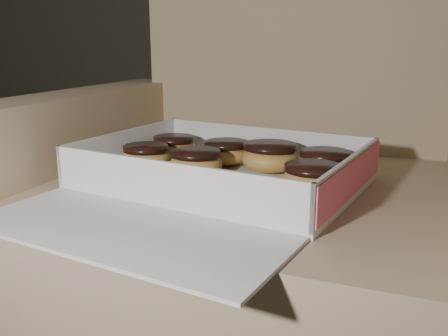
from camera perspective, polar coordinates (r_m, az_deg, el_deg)
name	(u,v)px	position (r m, az deg, el deg)	size (l,w,h in m)	color
armchair	(262,231)	(0.97, 4.38, -7.24)	(0.88, 0.74, 0.92)	tan
bakery_box	(212,183)	(0.81, -1.40, -1.69)	(0.50, 0.56, 0.07)	silver
donut_a	(196,162)	(0.86, -3.24, 0.65)	(0.09, 0.09, 0.05)	#C39444
donut_b	(146,156)	(0.92, -8.90, 1.34)	(0.09, 0.09, 0.04)	#C39444
donut_c	(312,178)	(0.77, 10.08, -1.18)	(0.09, 0.09, 0.05)	#C39444
donut_d	(270,157)	(0.89, 5.27, 1.32)	(0.10, 0.10, 0.05)	#C39444
donut_e	(226,152)	(0.94, 0.27, 1.86)	(0.09, 0.09, 0.04)	#C39444
donut_f	(325,163)	(0.87, 11.46, 0.55)	(0.09, 0.09, 0.05)	#C39444
donut_g	(174,146)	(1.00, -5.71, 2.47)	(0.09, 0.09, 0.04)	#C39444
crumb_a	(165,180)	(0.84, -6.76, -1.32)	(0.01, 0.01, 0.00)	black
crumb_b	(284,194)	(0.77, 6.89, -2.92)	(0.01, 0.01, 0.00)	black
crumb_c	(177,179)	(0.85, -5.42, -1.24)	(0.01, 0.01, 0.00)	black
crumb_d	(256,194)	(0.76, 3.73, -3.01)	(0.01, 0.01, 0.00)	black
crumb_e	(162,189)	(0.79, -7.12, -2.45)	(0.01, 0.01, 0.00)	black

